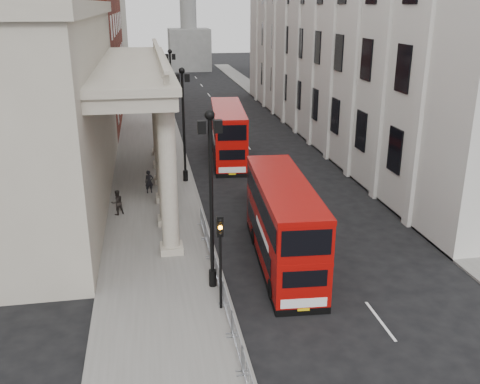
{
  "coord_description": "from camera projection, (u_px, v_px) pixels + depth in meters",
  "views": [
    {
      "loc": [
        -3.22,
        -18.11,
        12.63
      ],
      "look_at": [
        1.7,
        9.68,
        2.67
      ],
      "focal_mm": 40.0,
      "sensor_mm": 36.0,
      "label": 1
    }
  ],
  "objects": [
    {
      "name": "crowd_barriers",
      "position": [
        224.0,
        294.0,
        23.33
      ],
      "size": [
        0.5,
        18.75,
        1.1
      ],
      "color": "gray",
      "rests_on": "sidewalk_west"
    },
    {
      "name": "lamp_post_south",
      "position": [
        211.0,
        189.0,
        23.53
      ],
      "size": [
        1.05,
        0.44,
        8.32
      ],
      "color": "black",
      "rests_on": "sidewalk_west"
    },
    {
      "name": "pedestrian_c",
      "position": [
        163.0,
        174.0,
        38.78
      ],
      "size": [
        0.98,
        0.83,
        1.71
      ],
      "primitive_type": "imported",
      "rotation": [
        0.0,
        0.0,
        5.88
      ],
      "color": "black",
      "rests_on": "sidewalk_west"
    },
    {
      "name": "lamp_post_north",
      "position": [
        171.0,
        86.0,
        53.24
      ],
      "size": [
        1.05,
        0.44,
        8.32
      ],
      "color": "black",
      "rests_on": "sidewalk_west"
    },
    {
      "name": "brick_building",
      "position": [
        76.0,
        19.0,
        60.72
      ],
      "size": [
        9.0,
        32.0,
        22.0
      ],
      "primitive_type": "cube",
      "color": "maroon",
      "rests_on": "ground"
    },
    {
      "name": "portico_building",
      "position": [
        32.0,
        112.0,
        34.53
      ],
      "size": [
        9.0,
        28.0,
        12.0
      ],
      "primitive_type": "cube",
      "color": "#A39A88",
      "rests_on": "ground"
    },
    {
      "name": "bus_near",
      "position": [
        283.0,
        222.0,
        26.84
      ],
      "size": [
        3.09,
        10.23,
        4.36
      ],
      "rotation": [
        0.0,
        0.0,
        -0.07
      ],
      "color": "#9A0907",
      "rests_on": "ground"
    },
    {
      "name": "bus_far",
      "position": [
        228.0,
        133.0,
        45.09
      ],
      "size": [
        3.47,
        10.6,
        4.49
      ],
      "rotation": [
        0.0,
        0.0,
        -0.09
      ],
      "color": "#AC0B07",
      "rests_on": "ground"
    },
    {
      "name": "sidewalk_east",
      "position": [
        323.0,
        141.0,
        51.6
      ],
      "size": [
        3.0,
        140.0,
        0.12
      ],
      "primitive_type": "cube",
      "color": "slate",
      "rests_on": "ground"
    },
    {
      "name": "west_building_far",
      "position": [
        97.0,
        20.0,
        90.77
      ],
      "size": [
        9.0,
        30.0,
        20.0
      ],
      "primitive_type": "cube",
      "color": "#A39A88",
      "rests_on": "ground"
    },
    {
      "name": "pedestrian_a",
      "position": [
        149.0,
        182.0,
        37.21
      ],
      "size": [
        0.67,
        0.53,
        1.6
      ],
      "primitive_type": "imported",
      "rotation": [
        0.0,
        0.0,
        0.28
      ],
      "color": "black",
      "rests_on": "sidewalk_west"
    },
    {
      "name": "east_building",
      "position": [
        349.0,
        5.0,
        49.73
      ],
      "size": [
        8.0,
        55.0,
        25.0
      ],
      "primitive_type": "cube",
      "color": "beige",
      "rests_on": "ground"
    },
    {
      "name": "sidewalk_west",
      "position": [
        151.0,
        149.0,
        48.89
      ],
      "size": [
        6.0,
        140.0,
        0.12
      ],
      "primitive_type": "cube",
      "color": "slate",
      "rests_on": "ground"
    },
    {
      "name": "kerb",
      "position": [
        183.0,
        148.0,
        49.37
      ],
      "size": [
        0.2,
        140.0,
        0.14
      ],
      "primitive_type": "cube",
      "color": "slate",
      "rests_on": "ground"
    },
    {
      "name": "ground",
      "position": [
        240.0,
        335.0,
        21.55
      ],
      "size": [
        260.0,
        260.0,
        0.0
      ],
      "primitive_type": "plane",
      "color": "black",
      "rests_on": "ground"
    },
    {
      "name": "pedestrian_b",
      "position": [
        117.0,
        202.0,
        33.33
      ],
      "size": [
        0.97,
        0.9,
        1.6
      ],
      "primitive_type": "imported",
      "rotation": [
        0.0,
        0.0,
        3.63
      ],
      "color": "black",
      "rests_on": "sidewalk_west"
    },
    {
      "name": "lamp_post_mid",
      "position": [
        183.0,
        117.0,
        38.38
      ],
      "size": [
        1.05,
        0.44,
        8.32
      ],
      "color": "black",
      "rests_on": "sidewalk_west"
    },
    {
      "name": "traffic_light",
      "position": [
        220.0,
        246.0,
        22.27
      ],
      "size": [
        0.28,
        0.33,
        4.3
      ],
      "color": "black",
      "rests_on": "sidewalk_west"
    }
  ]
}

